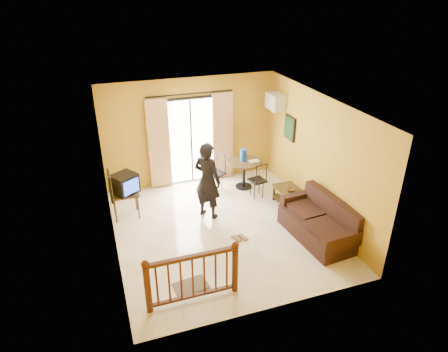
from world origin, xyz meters
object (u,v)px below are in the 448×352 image
object	(u,v)px
dining_table	(244,167)
coffee_table	(290,196)
sofa	(320,223)
standing_person	(207,180)
television	(125,184)

from	to	relation	value
dining_table	coffee_table	size ratio (longest dim) A/B	0.92
dining_table	coffee_table	bearing A→B (deg)	-63.24
dining_table	sofa	xyz separation A→B (m)	(0.67, -2.63, -0.25)
dining_table	standing_person	xyz separation A→B (m)	(-1.30, -1.04, 0.32)
standing_person	sofa	bearing A→B (deg)	-169.74
coffee_table	sofa	xyz separation A→B (m)	(0.01, -1.31, 0.05)
sofa	coffee_table	bearing A→B (deg)	85.16
dining_table	sofa	world-z (taller)	sofa
television	dining_table	distance (m)	3.10
television	standing_person	xyz separation A→B (m)	(1.75, -0.58, 0.07)
standing_person	coffee_table	bearing A→B (deg)	-138.94
television	dining_table	bearing A→B (deg)	-23.30
coffee_table	standing_person	world-z (taller)	standing_person
coffee_table	sofa	size ratio (longest dim) A/B	0.50
television	sofa	xyz separation A→B (m)	(3.73, -2.18, -0.50)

